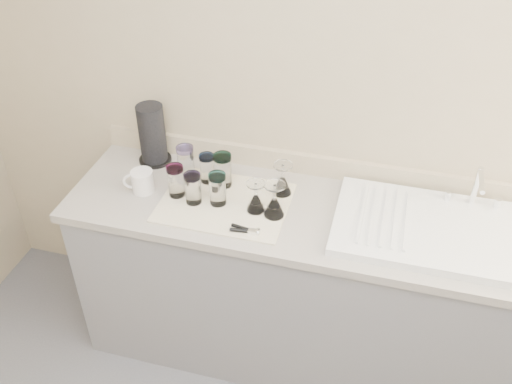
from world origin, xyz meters
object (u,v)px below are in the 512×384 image
(tumbler_cyan, at_px, (207,168))
(can_opener, at_px, (245,230))
(sink_unit, at_px, (436,229))
(goblet_front_right, at_px, (274,205))
(tumbler_teal, at_px, (186,162))
(tumbler_blue, at_px, (193,188))
(tumbler_magenta, at_px, (176,181))
(white_mug, at_px, (142,181))
(goblet_back_right, at_px, (282,183))
(tumbler_purple, at_px, (223,170))
(paper_towel_roll, at_px, (152,135))
(tumbler_lavender, at_px, (218,189))
(goblet_front_left, at_px, (256,201))

(tumbler_cyan, distance_m, can_opener, 0.40)
(sink_unit, xyz_separation_m, goblet_front_right, (-0.66, -0.07, 0.04))
(tumbler_teal, bearing_deg, tumbler_blue, -60.57)
(tumbler_magenta, relative_size, can_opener, 1.19)
(goblet_front_right, xyz_separation_m, white_mug, (-0.61, 0.02, -0.01))
(tumbler_magenta, distance_m, can_opener, 0.40)
(tumbler_cyan, relative_size, goblet_front_right, 0.88)
(sink_unit, bearing_deg, goblet_back_right, 172.09)
(tumbler_teal, bearing_deg, tumbler_cyan, -5.05)
(tumbler_teal, relative_size, tumbler_cyan, 1.14)
(sink_unit, bearing_deg, can_opener, -164.76)
(tumbler_purple, distance_m, goblet_back_right, 0.27)
(tumbler_blue, bearing_deg, white_mug, 174.08)
(tumbler_purple, relative_size, goblet_front_right, 1.02)
(tumbler_magenta, distance_m, paper_towel_roll, 0.32)
(sink_unit, bearing_deg, tumbler_magenta, -177.74)
(tumbler_teal, distance_m, tumbler_lavender, 0.25)
(tumbler_purple, height_order, goblet_front_left, tumbler_purple)
(tumbler_blue, bearing_deg, sink_unit, 4.08)
(goblet_back_right, distance_m, goblet_front_left, 0.17)
(tumbler_purple, height_order, goblet_front_right, tumbler_purple)
(can_opener, height_order, white_mug, white_mug)
(tumbler_magenta, bearing_deg, tumbler_cyan, 54.35)
(tumbler_blue, xyz_separation_m, paper_towel_roll, (-0.30, 0.27, 0.06))
(tumbler_lavender, relative_size, paper_towel_roll, 0.51)
(goblet_front_left, relative_size, goblet_front_right, 0.90)
(tumbler_teal, relative_size, tumbler_magenta, 1.06)
(tumbler_magenta, relative_size, tumbler_blue, 1.03)
(tumbler_magenta, distance_m, goblet_front_right, 0.45)
(sink_unit, bearing_deg, tumbler_lavender, -176.72)
(goblet_front_left, bearing_deg, tumbler_cyan, 151.12)
(tumbler_lavender, height_order, can_opener, tumbler_lavender)
(tumbler_purple, xyz_separation_m, can_opener, (0.18, -0.28, -0.07))
(goblet_front_left, relative_size, white_mug, 0.94)
(tumbler_teal, height_order, tumbler_cyan, tumbler_teal)
(tumbler_lavender, xyz_separation_m, goblet_back_right, (0.25, 0.14, -0.03))
(tumbler_teal, distance_m, tumbler_magenta, 0.14)
(tumbler_magenta, xyz_separation_m, goblet_front_right, (0.45, -0.02, -0.02))
(goblet_front_right, distance_m, paper_towel_roll, 0.71)
(goblet_front_left, distance_m, goblet_front_right, 0.08)
(paper_towel_roll, bearing_deg, can_opener, -35.12)
(tumbler_cyan, distance_m, tumbler_magenta, 0.17)
(tumbler_teal, height_order, white_mug, tumbler_teal)
(tumbler_lavender, bearing_deg, goblet_front_right, -3.31)
(tumbler_blue, xyz_separation_m, goblet_back_right, (0.35, 0.16, -0.02))
(tumbler_teal, distance_m, tumbler_blue, 0.20)
(tumbler_teal, distance_m, goblet_front_left, 0.40)
(tumbler_purple, distance_m, tumbler_lavender, 0.13)
(sink_unit, bearing_deg, white_mug, -177.91)
(tumbler_purple, bearing_deg, goblet_front_right, -28.29)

